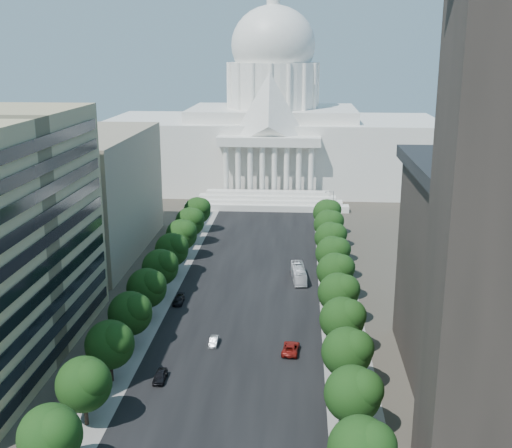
% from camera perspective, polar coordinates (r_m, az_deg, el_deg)
% --- Properties ---
extents(road_asphalt, '(30.00, 260.00, 0.01)m').
position_cam_1_polar(road_asphalt, '(150.64, -0.23, -3.98)').
color(road_asphalt, black).
rests_on(road_asphalt, ground).
extents(sidewalk_left, '(8.00, 260.00, 0.02)m').
position_cam_1_polar(sidewalk_left, '(153.16, -7.36, -3.78)').
color(sidewalk_left, gray).
rests_on(sidewalk_left, ground).
extents(sidewalk_right, '(8.00, 260.00, 0.02)m').
position_cam_1_polar(sidewalk_right, '(150.49, 7.02, -4.12)').
color(sidewalk_right, gray).
rests_on(sidewalk_right, ground).
extents(capitol, '(120.00, 56.00, 73.00)m').
position_cam_1_polar(capitol, '(238.74, 1.48, 8.16)').
color(capitol, white).
rests_on(capitol, ground).
extents(office_block_left_far, '(38.00, 52.00, 30.00)m').
position_cam_1_polar(office_block_left_far, '(166.38, -16.71, 2.60)').
color(office_block_left_far, gray).
rests_on(office_block_left_far, ground).
extents(tree_l_a, '(7.79, 7.60, 9.97)m').
position_cam_1_polar(tree_l_a, '(82.01, -17.68, -17.43)').
color(tree_l_a, '#33261C').
rests_on(tree_l_a, ground).
extents(tree_l_b, '(7.79, 7.60, 9.97)m').
position_cam_1_polar(tree_l_b, '(91.63, -14.90, -13.50)').
color(tree_l_b, '#33261C').
rests_on(tree_l_b, ground).
extents(tree_l_c, '(7.79, 7.60, 9.97)m').
position_cam_1_polar(tree_l_c, '(101.75, -12.73, -10.32)').
color(tree_l_c, '#33261C').
rests_on(tree_l_c, ground).
extents(tree_l_d, '(7.79, 7.60, 9.97)m').
position_cam_1_polar(tree_l_d, '(112.24, -11.00, -7.71)').
color(tree_l_d, '#33261C').
rests_on(tree_l_d, ground).
extents(tree_l_e, '(7.79, 7.60, 9.97)m').
position_cam_1_polar(tree_l_e, '(123.01, -9.58, -5.55)').
color(tree_l_e, '#33261C').
rests_on(tree_l_e, ground).
extents(tree_l_f, '(7.79, 7.60, 9.97)m').
position_cam_1_polar(tree_l_f, '(133.98, -8.39, -3.73)').
color(tree_l_f, '#33261C').
rests_on(tree_l_f, ground).
extents(tree_l_g, '(7.79, 7.60, 9.97)m').
position_cam_1_polar(tree_l_g, '(145.12, -7.40, -2.19)').
color(tree_l_g, '#33261C').
rests_on(tree_l_g, ground).
extents(tree_l_h, '(7.79, 7.60, 9.97)m').
position_cam_1_polar(tree_l_h, '(156.39, -6.54, -0.87)').
color(tree_l_h, '#33261C').
rests_on(tree_l_h, ground).
extents(tree_l_i, '(7.79, 7.60, 9.97)m').
position_cam_1_polar(tree_l_i, '(167.76, -5.81, 0.27)').
color(tree_l_i, '#33261C').
rests_on(tree_l_i, ground).
extents(tree_l_j, '(7.79, 7.60, 9.97)m').
position_cam_1_polar(tree_l_j, '(179.21, -5.16, 1.27)').
color(tree_l_j, '#33261C').
rests_on(tree_l_j, ground).
extents(tree_r_a, '(7.79, 7.60, 9.97)m').
position_cam_1_polar(tree_r_a, '(77.35, 9.56, -19.04)').
color(tree_r_a, '#33261C').
rests_on(tree_r_a, ground).
extents(tree_r_b, '(7.79, 7.60, 9.97)m').
position_cam_1_polar(tree_r_b, '(87.47, 8.83, -14.61)').
color(tree_r_b, '#33261C').
rests_on(tree_r_b, ground).
extents(tree_r_c, '(7.79, 7.60, 9.97)m').
position_cam_1_polar(tree_r_c, '(98.02, 8.28, -11.12)').
color(tree_r_c, '#33261C').
rests_on(tree_r_c, ground).
extents(tree_r_d, '(7.79, 7.60, 9.97)m').
position_cam_1_polar(tree_r_d, '(108.87, 7.84, -8.31)').
color(tree_r_d, '#33261C').
rests_on(tree_r_d, ground).
extents(tree_r_e, '(7.79, 7.60, 9.97)m').
position_cam_1_polar(tree_r_e, '(119.94, 7.49, -6.01)').
color(tree_r_e, '#33261C').
rests_on(tree_r_e, ground).
extents(tree_r_f, '(7.79, 7.60, 9.97)m').
position_cam_1_polar(tree_r_f, '(131.18, 7.20, -4.11)').
color(tree_r_f, '#33261C').
rests_on(tree_r_f, ground).
extents(tree_r_g, '(7.79, 7.60, 9.97)m').
position_cam_1_polar(tree_r_g, '(142.54, 6.95, -2.50)').
color(tree_r_g, '#33261C').
rests_on(tree_r_g, ground).
extents(tree_r_h, '(7.79, 7.60, 9.97)m').
position_cam_1_polar(tree_r_h, '(153.99, 6.75, -1.14)').
color(tree_r_h, '#33261C').
rests_on(tree_r_h, ground).
extents(tree_r_i, '(7.79, 7.60, 9.97)m').
position_cam_1_polar(tree_r_i, '(165.53, 6.57, 0.04)').
color(tree_r_i, '#33261C').
rests_on(tree_r_i, ground).
extents(tree_r_j, '(7.79, 7.60, 9.97)m').
position_cam_1_polar(tree_r_j, '(177.12, 6.42, 1.06)').
color(tree_r_j, '#33261C').
rests_on(tree_r_j, ground).
extents(streetlight_b, '(2.61, 0.44, 9.00)m').
position_cam_1_polar(streetlight_b, '(97.72, 9.23, -11.66)').
color(streetlight_b, gray).
rests_on(streetlight_b, ground).
extents(streetlight_c, '(2.61, 0.44, 9.00)m').
position_cam_1_polar(streetlight_c, '(120.46, 8.22, -6.27)').
color(streetlight_c, gray).
rests_on(streetlight_c, ground).
extents(streetlight_d, '(2.61, 0.44, 9.00)m').
position_cam_1_polar(streetlight_d, '(143.96, 7.55, -2.61)').
color(streetlight_d, gray).
rests_on(streetlight_d, ground).
extents(streetlight_e, '(2.61, 0.44, 9.00)m').
position_cam_1_polar(streetlight_e, '(167.89, 7.07, 0.02)').
color(streetlight_e, gray).
rests_on(streetlight_e, ground).
extents(streetlight_f, '(2.61, 0.44, 9.00)m').
position_cam_1_polar(streetlight_f, '(192.09, 6.71, 1.99)').
color(streetlight_f, gray).
rests_on(streetlight_f, ground).
extents(car_dark_a, '(1.86, 4.55, 1.55)m').
position_cam_1_polar(car_dark_a, '(103.24, -8.52, -13.23)').
color(car_dark_a, black).
rests_on(car_dark_a, ground).
extents(car_silver, '(1.39, 3.92, 1.29)m').
position_cam_1_polar(car_silver, '(113.68, -3.77, -10.35)').
color(car_silver, '#ADB1B5').
rests_on(car_silver, ground).
extents(car_red, '(3.20, 6.01, 1.61)m').
position_cam_1_polar(car_red, '(110.79, 3.10, -10.96)').
color(car_red, maroon).
rests_on(car_red, ground).
extents(car_dark_b, '(2.01, 4.84, 1.40)m').
position_cam_1_polar(car_dark_b, '(131.46, -6.89, -6.73)').
color(car_dark_b, black).
rests_on(car_dark_b, ground).
extents(city_bus, '(3.77, 11.46, 3.13)m').
position_cam_1_polar(city_bus, '(143.23, 3.82, -4.40)').
color(city_bus, white).
rests_on(city_bus, ground).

